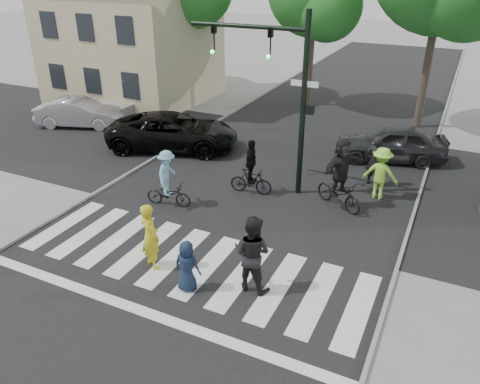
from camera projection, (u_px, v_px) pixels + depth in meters
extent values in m
plane|color=gray|center=(170.00, 282.00, 11.76)|extent=(120.00, 120.00, 0.00)
cube|color=black|center=(252.00, 200.00, 15.79)|extent=(10.00, 70.00, 0.01)
cube|color=black|center=(284.00, 168.00, 18.21)|extent=(70.00, 10.00, 0.01)
cube|color=gray|center=(131.00, 172.00, 17.74)|extent=(0.10, 70.00, 0.10)
cube|color=gray|center=(408.00, 232.00, 13.81)|extent=(0.10, 70.00, 0.10)
cube|color=silver|center=(65.00, 224.00, 14.32)|extent=(0.55, 3.00, 0.01)
cube|color=silver|center=(90.00, 232.00, 13.93)|extent=(0.55, 3.00, 0.01)
cube|color=silver|center=(117.00, 240.00, 13.54)|extent=(0.55, 3.00, 0.01)
cube|color=silver|center=(145.00, 248.00, 13.15)|extent=(0.55, 3.00, 0.01)
cube|color=silver|center=(175.00, 257.00, 12.76)|extent=(0.55, 3.00, 0.01)
cube|color=silver|center=(207.00, 266.00, 12.37)|extent=(0.55, 3.00, 0.01)
cube|color=silver|center=(241.00, 276.00, 11.98)|extent=(0.55, 3.00, 0.01)
cube|color=silver|center=(278.00, 287.00, 11.59)|extent=(0.55, 3.00, 0.01)
cube|color=silver|center=(316.00, 298.00, 11.20)|extent=(0.55, 3.00, 0.01)
cube|color=silver|center=(358.00, 310.00, 10.82)|extent=(0.55, 3.00, 0.01)
cube|color=silver|center=(142.00, 311.00, 10.79)|extent=(10.00, 0.30, 0.01)
cylinder|color=black|center=(303.00, 109.00, 14.96)|extent=(0.18, 0.18, 6.00)
cylinder|color=black|center=(247.00, 26.00, 14.66)|extent=(4.00, 0.14, 0.14)
imported|color=black|center=(270.00, 43.00, 14.55)|extent=(0.16, 0.20, 1.00)
sphere|color=#19E533|center=(268.00, 57.00, 14.63)|extent=(0.14, 0.14, 0.14)
imported|color=black|center=(214.00, 39.00, 15.33)|extent=(0.16, 0.20, 1.00)
sphere|color=#19E533|center=(212.00, 52.00, 15.41)|extent=(0.14, 0.14, 0.14)
cube|color=black|center=(310.00, 109.00, 14.87)|extent=(0.28, 0.18, 0.30)
cube|color=#FF660C|center=(313.00, 110.00, 14.83)|extent=(0.02, 0.14, 0.20)
cube|color=white|center=(305.00, 84.00, 14.60)|extent=(0.90, 0.04, 0.18)
cylinder|color=brown|center=(122.00, 37.00, 28.94)|extent=(0.36, 0.36, 5.95)
cylinder|color=brown|center=(186.00, 39.00, 26.48)|extent=(0.36, 0.36, 6.44)
cylinder|color=brown|center=(310.00, 53.00, 24.83)|extent=(0.36, 0.36, 5.60)
sphere|color=#2D7834|center=(328.00, 7.00, 22.81)|extent=(3.36, 3.36, 3.36)
cylinder|color=brown|center=(429.00, 56.00, 21.20)|extent=(0.36, 0.36, 6.72)
cube|color=#C8B690|center=(133.00, 45.00, 26.18)|extent=(8.00, 7.00, 6.00)
cube|color=black|center=(58.00, 76.00, 24.86)|extent=(1.00, 0.06, 1.30)
cube|color=black|center=(49.00, 25.00, 23.70)|extent=(1.00, 0.06, 1.30)
cube|color=black|center=(93.00, 81.00, 23.92)|extent=(1.00, 0.06, 1.30)
cube|color=black|center=(85.00, 28.00, 22.76)|extent=(1.00, 0.06, 1.30)
cube|color=black|center=(130.00, 86.00, 22.99)|extent=(1.00, 0.06, 1.30)
cube|color=black|center=(125.00, 31.00, 21.83)|extent=(1.00, 0.06, 1.30)
cube|color=gray|center=(115.00, 111.00, 23.70)|extent=(2.00, 1.20, 0.80)
imported|color=gold|center=(150.00, 236.00, 11.98)|extent=(0.79, 0.67, 1.84)
imported|color=#17253E|center=(187.00, 266.00, 11.23)|extent=(0.71, 0.51, 1.35)
imported|color=black|center=(252.00, 253.00, 11.14)|extent=(1.01, 0.81, 2.00)
imported|color=black|center=(169.00, 194.00, 15.28)|extent=(1.58, 0.79, 0.80)
imported|color=#6DA8BF|center=(167.00, 173.00, 14.94)|extent=(0.73, 1.07, 1.52)
imported|color=black|center=(251.00, 181.00, 16.06)|extent=(1.52, 0.60, 0.89)
imported|color=black|center=(251.00, 162.00, 15.74)|extent=(0.48, 0.94, 1.54)
imported|color=black|center=(339.00, 193.00, 15.15)|extent=(1.93, 1.45, 0.97)
imported|color=black|center=(342.00, 167.00, 14.74)|extent=(1.31, 1.77, 1.86)
imported|color=black|center=(173.00, 132.00, 19.76)|extent=(5.95, 4.13, 1.51)
imported|color=#BCBBC1|center=(80.00, 113.00, 22.46)|extent=(4.35, 2.75, 1.35)
imported|color=#2C2C2F|center=(391.00, 143.00, 18.62)|extent=(4.58, 2.87, 1.45)
imported|color=#9BF23E|center=(381.00, 173.00, 15.54)|extent=(1.19, 0.72, 1.81)
imported|color=black|center=(375.00, 161.00, 16.44)|extent=(0.75, 0.58, 1.84)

